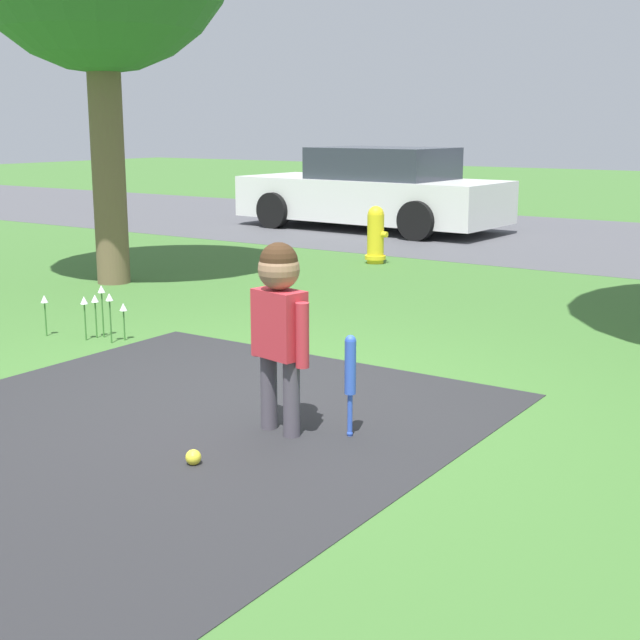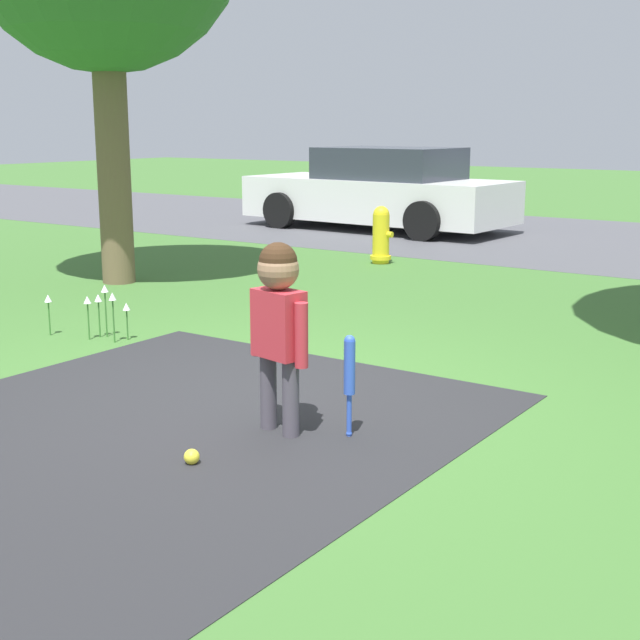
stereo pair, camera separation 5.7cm
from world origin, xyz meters
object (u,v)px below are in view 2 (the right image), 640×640
object	(u,v)px
child	(279,311)
fire_hydrant	(381,235)
sports_ball	(192,457)
parked_car	(380,191)
baseball_bat	(349,371)

from	to	relation	value
child	fire_hydrant	world-z (taller)	child
child	sports_ball	xyz separation A→B (m)	(-0.08, -0.64, -0.66)
child	sports_ball	distance (m)	0.92
parked_car	child	bearing A→B (deg)	120.15
baseball_bat	sports_ball	size ratio (longest dim) A/B	7.13
baseball_bat	parked_car	bearing A→B (deg)	119.90
sports_ball	parked_car	xyz separation A→B (m)	(-4.55, 9.47, 0.59)
child	sports_ball	world-z (taller)	child
fire_hydrant	parked_car	size ratio (longest dim) A/B	0.16
parked_car	baseball_bat	bearing A→B (deg)	122.42
fire_hydrant	child	bearing A→B (deg)	-64.37
child	baseball_bat	bearing A→B (deg)	35.61
baseball_bat	fire_hydrant	bearing A→B (deg)	119.20
baseball_bat	parked_car	world-z (taller)	parked_car
child	fire_hydrant	bearing A→B (deg)	127.11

